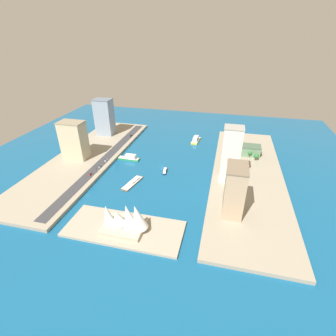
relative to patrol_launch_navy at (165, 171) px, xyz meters
name	(u,v)px	position (x,y,z in m)	size (l,w,h in m)	color
ground_plane	(162,167)	(6.14, -10.10, -1.42)	(440.00, 440.00, 0.00)	#145684
quay_west	(247,176)	(-84.90, -10.10, 0.11)	(70.00, 240.00, 3.07)	#9E937F
quay_east	(87,157)	(97.19, -10.10, 0.11)	(70.00, 240.00, 3.07)	#9E937F
peninsula_point	(124,229)	(7.95, 92.61, -0.42)	(89.07, 36.51, 2.00)	#A89E89
road_strip	(106,158)	(72.87, -10.10, 1.72)	(10.93, 228.00, 0.15)	#38383D
patrol_launch_navy	(165,171)	(0.00, 0.00, 0.00)	(5.00, 15.51, 3.96)	#1E284C
ferry_yellow_fast	(196,140)	(-20.08, -90.36, 1.36)	(10.55, 25.74, 7.44)	yellow
ferry_green_doubledeck	(130,158)	(47.26, -18.15, 1.17)	(26.64, 7.50, 6.79)	#2D8C4C
barge_flat_brown	(133,182)	(25.20, 29.46, -0.39)	(13.80, 29.73, 2.90)	brown
hotel_broad_white	(231,155)	(-65.36, 5.37, 29.03)	(17.69, 15.58, 54.70)	silver
tower_tall_glass	(104,117)	(107.10, -81.10, 26.23)	(23.93, 18.48, 49.09)	#8C9EB2
terminal_long_green	(246,150)	(-83.82, -59.07, 7.43)	(32.94, 16.37, 11.49)	slate
apartment_midrise_tan	(234,190)	(-69.96, 55.17, 22.53)	(15.82, 25.14, 41.70)	tan
office_block_beige	(74,140)	(105.96, -3.18, 23.20)	(27.53, 18.28, 43.03)	#C6B793
suv_black	(131,135)	(70.02, -81.47, 2.58)	(2.15, 5.00, 1.56)	black
pickup_red	(90,174)	(71.24, 29.41, 2.57)	(2.00, 4.67, 1.58)	black
sedan_silver	(100,166)	(69.31, 11.30, 2.61)	(1.97, 5.15, 1.68)	black
van_white	(106,160)	(69.50, -3.31, 2.58)	(2.02, 5.03, 1.57)	black
traffic_light_waterfront	(96,169)	(66.42, 24.32, 5.99)	(0.36, 0.36, 6.50)	black
opera_landmark	(125,219)	(6.10, 92.61, 9.74)	(36.61, 24.31, 23.52)	#BCAD93
park_tree_cluster	(254,155)	(-92.31, -47.10, 7.38)	(11.75, 11.26, 8.48)	brown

